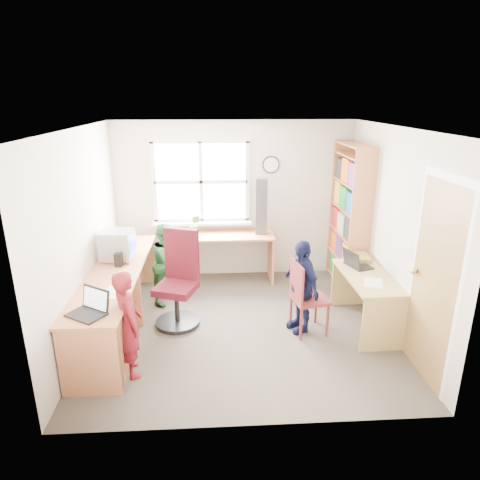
% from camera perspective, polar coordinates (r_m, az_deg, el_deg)
% --- Properties ---
extents(room, '(3.64, 3.44, 2.44)m').
position_cam_1_polar(room, '(5.03, 0.23, 1.25)').
color(room, '#3F3931').
rests_on(room, ground).
extents(l_desk, '(2.38, 2.95, 0.75)m').
position_cam_1_polar(l_desk, '(5.06, -14.73, -8.62)').
color(l_desk, '#CD7E52').
rests_on(l_desk, ground).
extents(right_desk, '(0.57, 1.18, 0.67)m').
position_cam_1_polar(right_desk, '(5.45, 16.51, -6.35)').
color(right_desk, tan).
rests_on(right_desk, ground).
extents(bookshelf, '(0.30, 1.02, 2.10)m').
position_cam_1_polar(bookshelf, '(6.43, 14.33, 2.53)').
color(bookshelf, '#CD7E52').
rests_on(bookshelf, ground).
extents(swivel_chair, '(0.71, 0.71, 1.19)m').
position_cam_1_polar(swivel_chair, '(5.37, -8.17, -5.85)').
color(swivel_chair, black).
rests_on(swivel_chair, ground).
extents(wooden_chair, '(0.46, 0.46, 0.90)m').
position_cam_1_polar(wooden_chair, '(5.15, 8.60, -7.27)').
color(wooden_chair, maroon).
rests_on(wooden_chair, ground).
extents(crt_monitor, '(0.42, 0.38, 0.38)m').
position_cam_1_polar(crt_monitor, '(5.59, -16.04, -0.65)').
color(crt_monitor, '#9C9CA0').
rests_on(crt_monitor, l_desk).
extents(laptop_left, '(0.44, 0.43, 0.24)m').
position_cam_1_polar(laptop_left, '(4.36, -19.34, -8.55)').
color(laptop_left, black).
rests_on(laptop_left, l_desk).
extents(laptop_right, '(0.37, 0.40, 0.23)m').
position_cam_1_polar(laptop_right, '(5.59, 15.17, -2.95)').
color(laptop_right, black).
rests_on(laptop_right, right_desk).
extents(speaker_a, '(0.10, 0.10, 0.17)m').
position_cam_1_polar(speaker_a, '(5.40, -15.90, -2.56)').
color(speaker_a, black).
rests_on(speaker_a, l_desk).
extents(speaker_b, '(0.10, 0.10, 0.16)m').
position_cam_1_polar(speaker_b, '(5.96, -14.32, -0.44)').
color(speaker_b, black).
rests_on(speaker_b, l_desk).
extents(cd_tower, '(0.18, 0.17, 0.84)m').
position_cam_1_polar(cd_tower, '(6.36, 2.88, 4.48)').
color(cd_tower, black).
rests_on(cd_tower, l_desk).
extents(game_box, '(0.35, 0.35, 0.06)m').
position_cam_1_polar(game_box, '(5.82, 15.30, -2.30)').
color(game_box, red).
rests_on(game_box, right_desk).
extents(paper_a, '(0.26, 0.34, 0.00)m').
position_cam_1_polar(paper_a, '(4.74, -16.30, -6.69)').
color(paper_a, white).
rests_on(paper_a, l_desk).
extents(paper_b, '(0.28, 0.33, 0.00)m').
position_cam_1_polar(paper_b, '(5.19, 17.35, -5.47)').
color(paper_b, white).
rests_on(paper_b, right_desk).
extents(potted_plant, '(0.19, 0.16, 0.30)m').
position_cam_1_polar(potted_plant, '(6.42, -6.03, 2.06)').
color(potted_plant, '#2E7433').
rests_on(potted_plant, l_desk).
extents(person_red, '(0.42, 0.49, 1.13)m').
position_cam_1_polar(person_red, '(4.48, -14.66, -10.76)').
color(person_red, maroon).
rests_on(person_red, ground).
extents(person_green, '(0.58, 0.66, 1.12)m').
position_cam_1_polar(person_green, '(5.93, -9.60, -3.02)').
color(person_green, '#286631').
rests_on(person_green, ground).
extents(person_navy, '(0.50, 0.73, 1.15)m').
position_cam_1_polar(person_navy, '(5.17, 8.13, -6.10)').
color(person_navy, '#121639').
rests_on(person_navy, ground).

